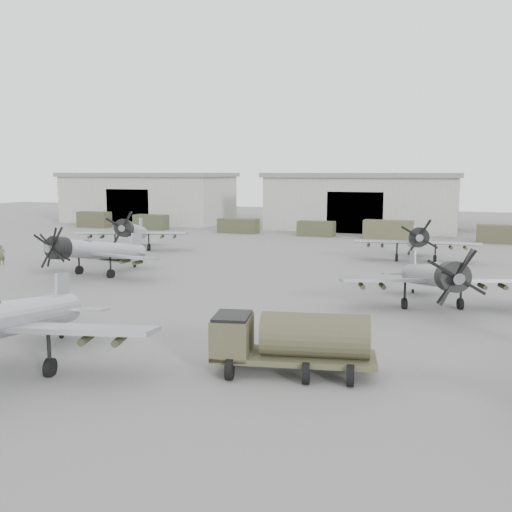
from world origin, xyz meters
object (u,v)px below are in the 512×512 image
at_px(aircraft_near_1, 1,321).
at_px(aircraft_far_0, 131,231).
at_px(aircraft_mid_1, 93,250).
at_px(aircraft_mid_2, 434,276).
at_px(tug_trailer, 98,254).
at_px(aircraft_far_1, 416,240).
at_px(ground_crew, 2,255).
at_px(fuel_tanker, 291,339).

relative_size(aircraft_near_1, aircraft_far_0, 1.08).
height_order(aircraft_mid_1, aircraft_mid_2, aircraft_mid_1).
relative_size(aircraft_near_1, tug_trailer, 2.09).
distance_m(aircraft_near_1, aircraft_mid_1, 24.17).
relative_size(aircraft_near_1, aircraft_far_1, 1.10).
relative_size(aircraft_near_1, aircraft_mid_2, 1.13).
xyz_separation_m(aircraft_mid_1, ground_crew, (-11.90, 2.01, -1.27)).
distance_m(aircraft_mid_2, fuel_tanker, 15.43).
height_order(aircraft_mid_2, aircraft_far_1, aircraft_far_1).
distance_m(aircraft_near_1, aircraft_mid_2, 25.50).
bearing_deg(aircraft_far_0, ground_crew, -137.03).
xyz_separation_m(aircraft_near_1, ground_crew, (-22.88, 23.54, -1.49)).
bearing_deg(aircraft_mid_2, aircraft_mid_1, 155.81).
bearing_deg(aircraft_mid_1, fuel_tanker, -27.40).
relative_size(aircraft_mid_1, aircraft_far_1, 1.01).
bearing_deg(tug_trailer, ground_crew, -124.17).
distance_m(aircraft_mid_1, ground_crew, 12.14).
bearing_deg(tug_trailer, aircraft_far_1, 25.12).
relative_size(aircraft_mid_1, fuel_tanker, 1.65).
xyz_separation_m(aircraft_near_1, fuel_tanker, (11.68, 4.58, -0.86)).
bearing_deg(aircraft_far_1, fuel_tanker, -101.69).
distance_m(aircraft_near_1, fuel_tanker, 12.58).
relative_size(aircraft_mid_2, fuel_tanker, 1.60).
distance_m(aircraft_far_1, ground_crew, 40.21).
xyz_separation_m(aircraft_far_0, ground_crew, (-6.28, -12.84, -1.33)).
bearing_deg(tug_trailer, fuel_tanker, -33.04).
height_order(aircraft_far_0, tug_trailer, aircraft_far_0).
xyz_separation_m(aircraft_near_1, aircraft_far_1, (14.18, 39.10, -0.23)).
bearing_deg(aircraft_mid_2, fuel_tanker, -128.94).
height_order(aircraft_mid_2, fuel_tanker, aircraft_mid_2).
relative_size(fuel_tanker, tug_trailer, 1.16).
bearing_deg(aircraft_mid_1, aircraft_far_0, 120.13).
xyz_separation_m(aircraft_near_1, tug_trailer, (-16.72, 30.13, -1.96)).
height_order(aircraft_near_1, ground_crew, aircraft_near_1).
height_order(aircraft_mid_2, ground_crew, aircraft_mid_2).
height_order(aircraft_far_0, aircraft_far_1, aircraft_far_0).
xyz_separation_m(aircraft_far_0, aircraft_far_1, (30.78, 2.71, -0.08)).
relative_size(aircraft_far_0, aircraft_far_1, 1.02).
xyz_separation_m(aircraft_mid_1, tug_trailer, (-5.74, 8.59, -1.74)).
relative_size(aircraft_mid_2, tug_trailer, 1.85).
distance_m(aircraft_mid_1, tug_trailer, 10.48).
distance_m(aircraft_near_1, aircraft_far_0, 39.99).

